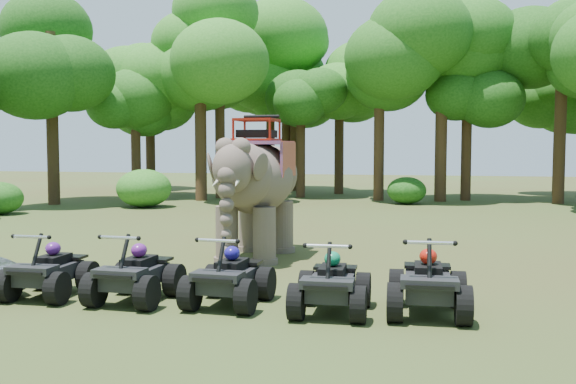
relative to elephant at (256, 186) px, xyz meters
name	(u,v)px	position (x,y,z in m)	size (l,w,h in m)	color
ground	(274,289)	(1.43, -3.58, -1.86)	(110.00, 110.00, 0.00)	#47381E
elephant	(256,186)	(0.00, 0.00, 0.00)	(1.95, 4.43, 3.72)	brown
atv_0	(49,264)	(-2.64, -5.23, -1.22)	(1.26, 1.73, 1.28)	black
atv_1	(135,266)	(-0.83, -5.21, -1.20)	(1.30, 1.79, 1.33)	black
atv_2	(229,269)	(0.96, -5.06, -1.20)	(1.29, 1.77, 1.31)	black
atv_3	(331,276)	(2.87, -5.18, -1.21)	(1.28, 1.76, 1.30)	black
atv_4	(428,275)	(4.51, -4.89, -1.17)	(1.36, 1.86, 1.38)	black
tree_0	(379,121)	(1.43, 18.77, 2.45)	(6.04, 6.04, 8.62)	#195114
tree_1	(467,125)	(6.02, 20.04, 2.23)	(5.73, 5.73, 8.18)	#195114
tree_2	(561,112)	(10.56, 18.94, 2.79)	(6.51, 6.51, 9.29)	#195114
tree_26	(52,109)	(-14.29, 12.57, 2.92)	(6.69, 6.69, 9.56)	#195114
tree_27	(136,138)	(-11.73, 16.52, 1.55)	(4.78, 4.78, 6.82)	#195114
tree_28	(220,124)	(-7.54, 18.56, 2.32)	(5.85, 5.85, 8.35)	#195114
tree_29	(301,134)	(-3.15, 19.94, 1.77)	(5.09, 5.09, 7.27)	#195114
tree_30	(339,121)	(-1.45, 23.32, 2.65)	(6.31, 6.31, 9.02)	#195114
tree_31	(558,134)	(11.48, 25.05, 1.80)	(5.13, 5.13, 7.32)	#195114
tree_32	(294,122)	(-4.78, 25.46, 2.68)	(6.36, 6.36, 9.09)	#195114
tree_33	(200,100)	(-7.92, 16.53, 3.58)	(7.61, 7.61, 10.88)	#195114
tree_35	(442,100)	(4.68, 18.99, 3.53)	(7.54, 7.54, 10.77)	#195114
tree_36	(150,128)	(-11.90, 18.69, 2.12)	(5.58, 5.58, 7.97)	#195114
tree_37	(135,127)	(-15.27, 23.43, 2.38)	(5.94, 5.94, 8.48)	#195114
tree_38	(270,122)	(-6.53, 25.87, 2.75)	(6.46, 6.46, 9.22)	#195114
tree_39	(286,110)	(-5.37, 25.62, 3.52)	(7.53, 7.53, 10.75)	#195114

